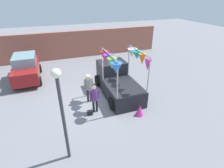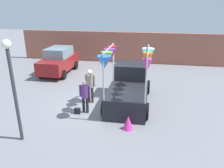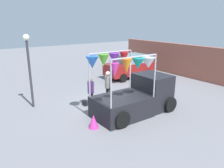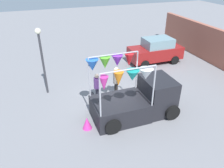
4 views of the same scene
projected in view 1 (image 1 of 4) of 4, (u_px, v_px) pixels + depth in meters
The scene contains 9 objects.
ground_plane at pixel (98, 102), 10.52m from camera, with size 60.00×60.00×0.00m, color slate.
vendor_truck at pixel (117, 80), 11.13m from camera, with size 2.51×4.19×3.04m.
parked_car at pixel (26, 68), 12.87m from camera, with size 1.88×4.00×1.88m.
person_customer at pixel (95, 97), 9.25m from camera, with size 0.53×0.34×1.61m.
person_vendor at pixel (89, 85), 10.12m from camera, with size 0.53×0.34×1.78m.
handbag at pixel (90, 113), 9.36m from camera, with size 0.28×0.16×0.28m, color black.
street_lamp at pixel (61, 105), 5.88m from camera, with size 0.32×0.32×3.82m.
brick_boundary_wall at pixel (73, 45), 17.30m from camera, with size 18.00×0.36×2.60m, color #9E5947.
folded_kite_bundle_magenta at pixel (140, 110), 9.28m from camera, with size 0.44×0.44×0.60m, color #D83399.
Camera 1 is at (-2.24, -8.57, 5.84)m, focal length 28.00 mm.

